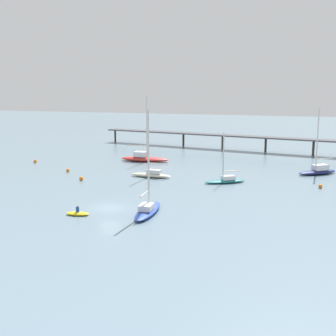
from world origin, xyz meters
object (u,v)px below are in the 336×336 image
(sailboat_red, at_px, (144,158))
(sailboat_navy, at_px, (318,170))
(dinghy_yellow, at_px, (78,213))
(mooring_buoy_far, at_px, (35,161))
(mooring_buoy_near, at_px, (81,179))
(sailboat_cream, at_px, (151,173))
(pier, at_px, (270,135))
(mooring_buoy_inner, at_px, (320,186))
(mooring_buoy_outer, at_px, (68,170))
(sailboat_blue, at_px, (148,208))
(sailboat_teal, at_px, (226,180))

(sailboat_red, relative_size, sailboat_navy, 1.16)
(dinghy_yellow, distance_m, mooring_buoy_far, 38.34)
(mooring_buoy_near, bearing_deg, sailboat_cream, 34.11)
(sailboat_navy, bearing_deg, pier, 115.26)
(mooring_buoy_inner, relative_size, mooring_buoy_near, 0.92)
(sailboat_cream, xyz_separation_m, dinghy_yellow, (0.71, -22.34, -0.44))
(mooring_buoy_inner, bearing_deg, mooring_buoy_outer, -177.20)
(sailboat_red, relative_size, mooring_buoy_far, 20.00)
(sailboat_navy, height_order, mooring_buoy_inner, sailboat_navy)
(sailboat_red, distance_m, mooring_buoy_outer, 16.52)
(sailboat_red, height_order, mooring_buoy_inner, sailboat_red)
(sailboat_navy, bearing_deg, sailboat_red, 176.39)
(dinghy_yellow, bearing_deg, mooring_buoy_far, 134.13)
(dinghy_yellow, relative_size, mooring_buoy_far, 4.44)
(pier, relative_size, sailboat_blue, 5.51)
(sailboat_cream, relative_size, mooring_buoy_near, 15.51)
(pier, xyz_separation_m, mooring_buoy_inner, (11.60, -33.87, -3.58))
(sailboat_navy, distance_m, dinghy_yellow, 41.72)
(sailboat_cream, relative_size, mooring_buoy_far, 15.41)
(pier, height_order, sailboat_blue, sailboat_blue)
(sailboat_teal, distance_m, mooring_buoy_inner, 13.28)
(dinghy_yellow, xyz_separation_m, mooring_buoy_near, (-9.66, 16.28, 0.10))
(sailboat_blue, height_order, mooring_buoy_near, sailboat_blue)
(mooring_buoy_outer, bearing_deg, sailboat_cream, 2.95)
(sailboat_blue, bearing_deg, sailboat_red, 114.43)
(pier, bearing_deg, mooring_buoy_near, -118.67)
(dinghy_yellow, bearing_deg, mooring_buoy_outer, 125.75)
(mooring_buoy_far, bearing_deg, sailboat_navy, 7.67)
(sailboat_navy, distance_m, mooring_buoy_far, 50.88)
(sailboat_blue, distance_m, sailboat_navy, 35.27)
(sailboat_red, relative_size, mooring_buoy_outer, 21.25)
(sailboat_teal, relative_size, mooring_buoy_near, 12.04)
(pier, distance_m, sailboat_teal, 35.26)
(pier, height_order, mooring_buoy_near, pier)
(sailboat_teal, height_order, sailboat_navy, sailboat_navy)
(dinghy_yellow, bearing_deg, sailboat_red, 102.55)
(sailboat_teal, height_order, mooring_buoy_outer, sailboat_teal)
(mooring_buoy_near, bearing_deg, mooring_buoy_inner, 12.01)
(sailboat_teal, relative_size, mooring_buoy_inner, 13.04)
(sailboat_blue, bearing_deg, mooring_buoy_near, 141.93)
(sailboat_navy, height_order, mooring_buoy_far, sailboat_navy)
(sailboat_navy, bearing_deg, mooring_buoy_inner, -86.26)
(mooring_buoy_near, bearing_deg, sailboat_red, 85.52)
(mooring_buoy_far, bearing_deg, sailboat_cream, -11.26)
(pier, relative_size, dinghy_yellow, 22.70)
(sailboat_navy, distance_m, mooring_buoy_near, 37.94)
(sailboat_red, bearing_deg, mooring_buoy_outer, -116.83)
(sailboat_blue, height_order, mooring_buoy_inner, sailboat_blue)
(sailboat_cream, relative_size, sailboat_teal, 1.29)
(dinghy_yellow, bearing_deg, sailboat_teal, 63.37)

